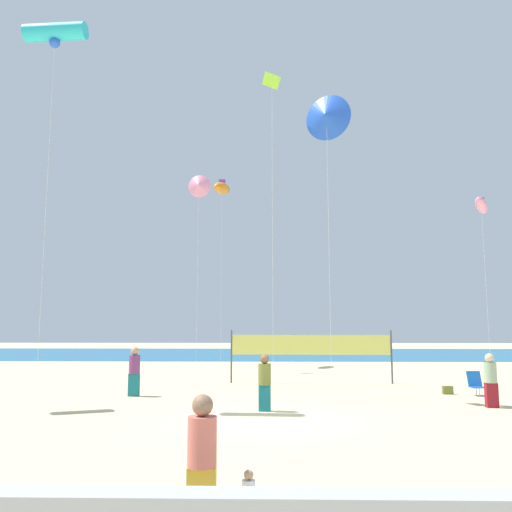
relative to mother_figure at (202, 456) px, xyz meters
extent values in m
plane|color=beige|center=(0.94, 7.98, -0.92)|extent=(120.00, 120.00, 0.00)
cube|color=#1E6B99|center=(0.94, 40.73, -0.92)|extent=(120.00, 20.00, 0.01)
cube|color=gold|center=(0.00, 0.00, -0.53)|extent=(0.38, 0.23, 0.79)
cylinder|color=#EA7260|center=(0.00, 0.00, 0.19)|extent=(0.40, 0.40, 0.65)
sphere|color=#997051|center=(0.00, 0.00, 0.66)|extent=(0.29, 0.29, 0.29)
cylinder|color=white|center=(0.63, -0.07, -0.43)|extent=(0.18, 0.18, 0.29)
sphere|color=tan|center=(0.63, -0.07, -0.22)|extent=(0.13, 0.13, 0.13)
cube|color=#19727A|center=(-4.15, 12.63, -0.51)|extent=(0.40, 0.24, 0.83)
cylinder|color=#7A3872|center=(-4.15, 12.63, 0.24)|extent=(0.42, 0.42, 0.68)
sphere|color=tan|center=(-4.15, 12.63, 0.74)|extent=(0.31, 0.31, 0.31)
cube|color=maroon|center=(8.13, 10.23, -0.53)|extent=(0.38, 0.23, 0.79)
cylinder|color=#99B28C|center=(8.13, 10.23, 0.19)|extent=(0.40, 0.40, 0.65)
sphere|color=beige|center=(8.13, 10.23, 0.66)|extent=(0.29, 0.29, 0.29)
cube|color=#19727A|center=(0.78, 9.38, -0.53)|extent=(0.38, 0.23, 0.79)
cylinder|color=olive|center=(0.78, 9.38, 0.19)|extent=(0.40, 0.40, 0.65)
sphere|color=brown|center=(0.78, 9.38, 0.67)|extent=(0.29, 0.29, 0.29)
cube|color=#1959B2|center=(8.77, 12.99, -0.60)|extent=(0.52, 0.48, 0.03)
cube|color=#1959B2|center=(8.77, 13.28, -0.32)|extent=(0.52, 0.23, 0.57)
cylinder|color=silver|center=(8.77, 12.85, -0.76)|extent=(0.03, 0.03, 0.32)
cylinder|color=silver|center=(8.77, 13.14, -0.76)|extent=(0.03, 0.03, 0.32)
cylinder|color=#4C4C51|center=(-0.81, 17.17, 0.28)|extent=(0.08, 0.08, 2.40)
cylinder|color=#4C4C51|center=(6.52, 17.00, 0.28)|extent=(0.08, 0.08, 2.40)
cube|color=#EAE566|center=(2.85, 17.08, 0.80)|extent=(7.33, 0.19, 0.90)
cube|color=olive|center=(7.80, 13.46, -0.77)|extent=(0.39, 0.19, 0.31)
cylinder|color=silver|center=(1.07, 12.07, 5.13)|extent=(0.01, 0.01, 12.10)
pyramid|color=#8CD833|center=(1.09, 12.10, 11.25)|extent=(0.90, 0.90, 0.47)
cylinder|color=silver|center=(-2.20, 27.01, 4.97)|extent=(0.01, 0.01, 11.80)
ellipsoid|color=orange|center=(-2.20, 27.01, 10.87)|extent=(1.41, 2.50, 1.09)
cube|color=purple|center=(-2.20, 27.01, 11.21)|extent=(0.46, 0.06, 0.57)
cylinder|color=silver|center=(12.80, 21.40, 3.70)|extent=(0.01, 0.01, 9.24)
ellipsoid|color=pink|center=(12.80, 21.40, 8.32)|extent=(1.46, 1.84, 1.05)
cube|color=#D833A5|center=(12.80, 21.40, 8.57)|extent=(0.34, 0.06, 0.42)
cylinder|color=silver|center=(3.09, 11.28, 4.25)|extent=(0.01, 0.01, 10.35)
cone|color=blue|center=(3.09, 11.28, 9.42)|extent=(1.75, 1.10, 1.76)
cylinder|color=silver|center=(-6.69, 10.00, 5.60)|extent=(0.01, 0.01, 13.05)
cylinder|color=#26BFCC|center=(-6.69, 10.00, 12.13)|extent=(2.27, 0.77, 0.63)
sphere|color=blue|center=(-6.69, 10.00, 11.71)|extent=(0.38, 0.38, 0.38)
cylinder|color=silver|center=(-3.24, 22.96, 4.53)|extent=(0.01, 0.01, 10.90)
cone|color=pink|center=(-3.24, 22.96, 9.98)|extent=(1.41, 0.54, 1.37)
camera|label=1|loc=(0.89, -7.23, 1.75)|focal=36.53mm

